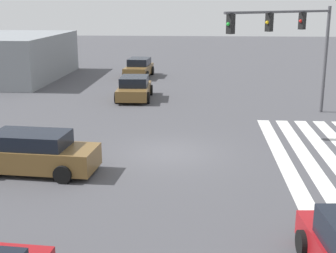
% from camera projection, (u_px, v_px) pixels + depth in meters
% --- Properties ---
extents(ground_plane, '(138.31, 138.31, 0.00)m').
position_uv_depth(ground_plane, '(168.00, 153.00, 19.16)').
color(ground_plane, '#47474C').
extents(traffic_signal_mast, '(5.98, 5.98, 5.80)m').
position_uv_depth(traffic_signal_mast, '(295.00, 35.00, 23.33)').
color(traffic_signal_mast, '#47474C').
rests_on(traffic_signal_mast, ground_plane).
extents(car_1, '(4.35, 2.27, 1.44)m').
position_uv_depth(car_1, '(134.00, 88.00, 29.76)').
color(car_1, brown).
rests_on(car_1, ground_plane).
extents(car_3, '(2.27, 4.69, 1.50)m').
position_uv_depth(car_3, '(33.00, 153.00, 16.84)').
color(car_3, brown).
rests_on(car_3, ground_plane).
extents(car_4, '(4.45, 2.25, 1.52)m').
position_uv_depth(car_4, '(139.00, 68.00, 38.65)').
color(car_4, brown).
rests_on(car_4, ground_plane).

